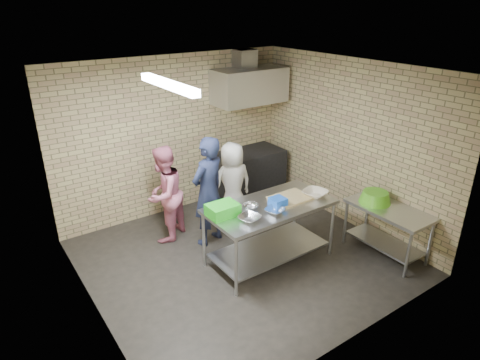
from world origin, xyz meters
name	(u,v)px	position (x,y,z in m)	size (l,w,h in m)	color
floor	(242,258)	(0.00, 0.00, 0.00)	(4.20, 4.20, 0.00)	black
ceiling	(243,70)	(0.00, 0.00, 2.70)	(4.20, 4.20, 0.00)	black
back_wall	(175,136)	(0.00, 2.00, 1.35)	(4.20, 0.06, 2.70)	tan
front_wall	(359,237)	(0.00, -2.00, 1.35)	(4.20, 0.06, 2.70)	tan
left_wall	(84,215)	(-2.10, 0.00, 1.35)	(0.06, 4.00, 2.70)	tan
right_wall	(349,144)	(2.10, 0.00, 1.35)	(0.06, 4.00, 2.70)	tan
prep_table	(269,233)	(0.29, -0.26, 0.45)	(1.79, 0.89, 0.89)	silver
side_counter	(386,231)	(1.80, -1.10, 0.38)	(0.60, 1.20, 0.75)	silver
stove	(250,174)	(1.35, 1.65, 0.45)	(1.20, 0.70, 0.90)	black
range_hood	(250,86)	(1.35, 1.70, 2.10)	(1.30, 0.60, 0.60)	silver
hood_duct	(245,58)	(1.35, 1.85, 2.55)	(0.35, 0.30, 0.30)	#A5A8AD
wall_shelf	(257,92)	(1.65, 1.89, 1.92)	(0.80, 0.20, 0.04)	#3F2B19
fluorescent_fixture	(168,84)	(-1.00, 0.00, 2.64)	(0.10, 1.25, 0.08)	white
green_crate	(223,210)	(-0.41, -0.14, 0.97)	(0.40, 0.30, 0.16)	green
blue_tub	(278,202)	(0.34, -0.36, 0.96)	(0.20, 0.20, 0.13)	blue
cutting_board	(291,198)	(0.64, -0.28, 0.91)	(0.55, 0.42, 0.03)	tan
mixing_bowl_a	(249,218)	(-0.21, -0.46, 0.93)	(0.28, 0.28, 0.07)	silver
mixing_bowl_b	(251,207)	(-0.01, -0.21, 0.93)	(0.21, 0.21, 0.07)	#B2B4B9
mixing_bowl_c	(275,211)	(0.19, -0.48, 0.93)	(0.26, 0.26, 0.06)	#B5B7BC
ceramic_bowl	(315,193)	(0.99, -0.41, 0.94)	(0.34, 0.34, 0.08)	beige
green_basin	(375,197)	(1.78, -0.85, 0.83)	(0.46, 0.46, 0.17)	#59C626
bottle_red	(246,88)	(1.40, 1.89, 2.03)	(0.07, 0.07, 0.18)	#B22619
bottle_green	(263,86)	(1.80, 1.89, 2.02)	(0.06, 0.06, 0.15)	green
man_navy	(208,191)	(-0.15, 0.68, 0.85)	(0.62, 0.41, 1.71)	#161C37
woman_pink	(164,194)	(-0.65, 1.15, 0.76)	(0.74, 0.58, 1.52)	#D06E8C
woman_white	(232,184)	(0.49, 0.97, 0.71)	(0.69, 0.45, 1.41)	white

